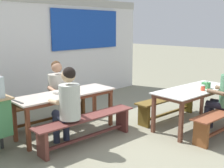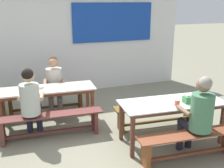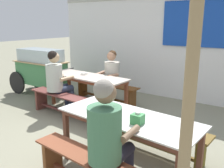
{
  "view_description": "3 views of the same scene",
  "coord_description": "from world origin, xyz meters",
  "px_view_note": "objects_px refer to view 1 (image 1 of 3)",
  "views": [
    {
      "loc": [
        -3.69,
        -2.78,
        1.91
      ],
      "look_at": [
        -0.29,
        0.55,
        0.9
      ],
      "focal_mm": 44.31,
      "sensor_mm": 36.0,
      "label": 1
    },
    {
      "loc": [
        -1.39,
        -4.0,
        2.38
      ],
      "look_at": [
        0.21,
        0.38,
        0.94
      ],
      "focal_mm": 43.46,
      "sensor_mm": 36.0,
      "label": 2
    },
    {
      "loc": [
        2.45,
        -2.72,
        1.85
      ],
      "look_at": [
        0.18,
        0.56,
        0.84
      ],
      "focal_mm": 39.07,
      "sensor_mm": 36.0,
      "label": 3
    }
  ],
  "objects_px": {
    "soup_bowl": "(57,92)",
    "person_center_facing": "(59,88)",
    "bench_far_front": "(87,125)",
    "bench_far_back": "(49,110)",
    "dining_table_near": "(194,93)",
    "bench_near_front": "(223,119)",
    "tissue_box": "(206,85)",
    "bench_near_back": "(167,104)",
    "person_left_back_turned": "(68,102)",
    "dining_table_far": "(66,97)",
    "condiment_jar": "(203,88)"
  },
  "relations": [
    {
      "from": "bench_far_back",
      "to": "person_center_facing",
      "type": "distance_m",
      "value": 0.46
    },
    {
      "from": "bench_far_back",
      "to": "person_left_back_turned",
      "type": "xyz_separation_m",
      "value": [
        -0.38,
        -1.14,
        0.45
      ]
    },
    {
      "from": "dining_table_near",
      "to": "bench_far_back",
      "type": "bearing_deg",
      "value": 131.81
    },
    {
      "from": "bench_near_front",
      "to": "soup_bowl",
      "type": "xyz_separation_m",
      "value": [
        -1.98,
        2.15,
        0.47
      ]
    },
    {
      "from": "bench_near_front",
      "to": "person_left_back_turned",
      "type": "bearing_deg",
      "value": 144.66
    },
    {
      "from": "bench_far_back",
      "to": "condiment_jar",
      "type": "distance_m",
      "value": 2.96
    },
    {
      "from": "bench_near_back",
      "to": "bench_far_front",
      "type": "bearing_deg",
      "value": 172.72
    },
    {
      "from": "condiment_jar",
      "to": "bench_near_front",
      "type": "bearing_deg",
      "value": -92.47
    },
    {
      "from": "person_left_back_turned",
      "to": "bench_near_back",
      "type": "bearing_deg",
      "value": -8.34
    },
    {
      "from": "dining_table_near",
      "to": "person_left_back_turned",
      "type": "distance_m",
      "value": 2.43
    },
    {
      "from": "person_center_facing",
      "to": "soup_bowl",
      "type": "distance_m",
      "value": 0.59
    },
    {
      "from": "dining_table_far",
      "to": "bench_near_front",
      "type": "relative_size",
      "value": 1.13
    },
    {
      "from": "tissue_box",
      "to": "soup_bowl",
      "type": "xyz_separation_m",
      "value": [
        -2.24,
        1.67,
        -0.04
      ]
    },
    {
      "from": "bench_far_back",
      "to": "person_left_back_turned",
      "type": "distance_m",
      "value": 1.28
    },
    {
      "from": "dining_table_far",
      "to": "bench_far_back",
      "type": "distance_m",
      "value": 0.71
    },
    {
      "from": "bench_near_back",
      "to": "condiment_jar",
      "type": "bearing_deg",
      "value": -95.67
    },
    {
      "from": "dining_table_far",
      "to": "bench_far_back",
      "type": "bearing_deg",
      "value": 86.62
    },
    {
      "from": "person_center_facing",
      "to": "condiment_jar",
      "type": "relative_size",
      "value": 11.93
    },
    {
      "from": "bench_far_back",
      "to": "dining_table_near",
      "type": "bearing_deg",
      "value": -48.19
    },
    {
      "from": "bench_near_front",
      "to": "person_center_facing",
      "type": "bearing_deg",
      "value": 121.87
    },
    {
      "from": "bench_far_back",
      "to": "soup_bowl",
      "type": "height_order",
      "value": "soup_bowl"
    },
    {
      "from": "person_left_back_turned",
      "to": "bench_near_front",
      "type": "bearing_deg",
      "value": -35.34
    },
    {
      "from": "bench_far_front",
      "to": "tissue_box",
      "type": "relative_size",
      "value": 13.57
    },
    {
      "from": "person_left_back_turned",
      "to": "tissue_box",
      "type": "distance_m",
      "value": 2.67
    },
    {
      "from": "bench_near_back",
      "to": "person_center_facing",
      "type": "height_order",
      "value": "person_center_facing"
    },
    {
      "from": "dining_table_far",
      "to": "person_center_facing",
      "type": "xyz_separation_m",
      "value": [
        0.23,
        0.53,
        0.04
      ]
    },
    {
      "from": "dining_table_far",
      "to": "bench_near_back",
      "type": "bearing_deg",
      "value": -23.91
    },
    {
      "from": "person_center_facing",
      "to": "soup_bowl",
      "type": "xyz_separation_m",
      "value": [
        -0.36,
        -0.46,
        0.06
      ]
    },
    {
      "from": "dining_table_near",
      "to": "bench_near_front",
      "type": "xyz_separation_m",
      "value": [
        -0.05,
        -0.61,
        -0.37
      ]
    },
    {
      "from": "dining_table_near",
      "to": "bench_near_front",
      "type": "height_order",
      "value": "dining_table_near"
    },
    {
      "from": "dining_table_near",
      "to": "bench_near_back",
      "type": "xyz_separation_m",
      "value": [
        0.05,
        0.61,
        -0.36
      ]
    },
    {
      "from": "bench_far_front",
      "to": "bench_far_back",
      "type": "bearing_deg",
      "value": 86.62
    },
    {
      "from": "person_center_facing",
      "to": "condiment_jar",
      "type": "bearing_deg",
      "value": -53.08
    },
    {
      "from": "dining_table_near",
      "to": "soup_bowl",
      "type": "bearing_deg",
      "value": 142.84
    },
    {
      "from": "bench_far_front",
      "to": "soup_bowl",
      "type": "distance_m",
      "value": 0.82
    },
    {
      "from": "bench_far_back",
      "to": "person_center_facing",
      "type": "xyz_separation_m",
      "value": [
        0.19,
        -0.08,
        0.41
      ]
    },
    {
      "from": "dining_table_near",
      "to": "bench_near_back",
      "type": "distance_m",
      "value": 0.71
    },
    {
      "from": "bench_far_front",
      "to": "bench_near_back",
      "type": "height_order",
      "value": "same"
    },
    {
      "from": "tissue_box",
      "to": "bench_near_back",
      "type": "bearing_deg",
      "value": 101.95
    },
    {
      "from": "soup_bowl",
      "to": "person_center_facing",
      "type": "bearing_deg",
      "value": 52.31
    },
    {
      "from": "bench_near_back",
      "to": "person_center_facing",
      "type": "relative_size",
      "value": 1.36
    },
    {
      "from": "person_center_facing",
      "to": "tissue_box",
      "type": "height_order",
      "value": "person_center_facing"
    },
    {
      "from": "dining_table_near",
      "to": "bench_near_front",
      "type": "relative_size",
      "value": 1.09
    },
    {
      "from": "person_left_back_turned",
      "to": "soup_bowl",
      "type": "distance_m",
      "value": 0.63
    },
    {
      "from": "bench_near_back",
      "to": "soup_bowl",
      "type": "relative_size",
      "value": 10.59
    },
    {
      "from": "soup_bowl",
      "to": "dining_table_far",
      "type": "bearing_deg",
      "value": -26.8
    },
    {
      "from": "person_left_back_turned",
      "to": "tissue_box",
      "type": "height_order",
      "value": "person_left_back_turned"
    },
    {
      "from": "dining_table_far",
      "to": "tissue_box",
      "type": "bearing_deg",
      "value": -37.27
    },
    {
      "from": "tissue_box",
      "to": "condiment_jar",
      "type": "bearing_deg",
      "value": -167.08
    },
    {
      "from": "person_center_facing",
      "to": "dining_table_near",
      "type": "bearing_deg",
      "value": -50.14
    }
  ]
}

